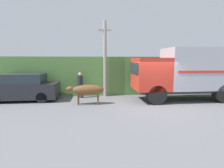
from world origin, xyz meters
TOP-DOWN VIEW (x-y plane):
  - ground_plane at (0.00, 0.00)m, footprint 60.00×60.00m
  - hillside_embankment at (0.00, 6.35)m, footprint 32.00×6.00m
  - cargo_truck at (2.59, 1.31)m, footprint 6.80×2.30m
  - brown_cow at (-3.87, 0.86)m, footprint 2.20×0.60m
  - parked_suv at (-7.95, 2.27)m, footprint 4.29×1.81m
  - pedestrian_on_hill at (-4.42, 2.80)m, footprint 0.51×0.51m
  - utility_pole at (-2.67, 3.15)m, footprint 0.90×0.24m

SIDE VIEW (x-z plane):
  - ground_plane at x=0.00m, z-range 0.00..0.00m
  - parked_suv at x=-7.95m, z-range -0.03..1.70m
  - brown_cow at x=-3.87m, z-range 0.27..1.44m
  - pedestrian_on_hill at x=-4.42m, z-range 0.08..1.83m
  - hillside_embankment at x=0.00m, z-range 0.00..2.84m
  - cargo_truck at x=2.59m, z-range 0.19..3.54m
  - utility_pole at x=-2.67m, z-range 0.11..5.40m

